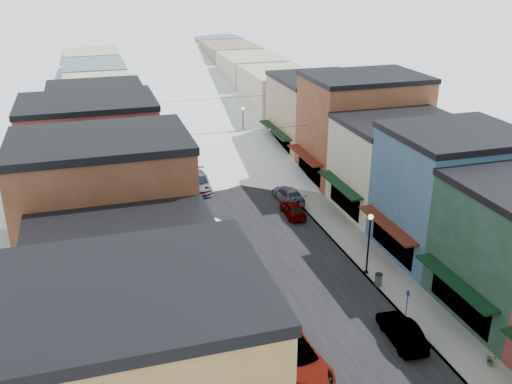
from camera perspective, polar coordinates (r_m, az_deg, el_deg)
road at (r=79.68m, az=-5.88°, el=5.63°), size 10.00×160.00×0.01m
sidewalk_left at (r=78.76m, az=-10.61°, el=5.21°), size 3.20×160.00×0.15m
sidewalk_right at (r=81.09m, az=-1.29°, el=6.09°), size 3.20×160.00×0.15m
curb_left at (r=78.92m, az=-9.50°, el=5.32°), size 0.10×160.00×0.15m
curb_right at (r=80.71m, az=-2.35°, el=6.00°), size 0.10×160.00×0.15m
bldg_l_cream at (r=32.93m, az=-12.62°, el=-11.46°), size 11.30×8.20×9.50m
bldg_l_brick_near at (r=39.20m, az=-14.57°, el=-3.36°), size 12.30×8.20×12.50m
bldg_l_grayblue at (r=47.69m, az=-14.34°, el=-0.92°), size 11.30×9.20×9.00m
bldg_l_brick_far at (r=55.78m, az=-16.02°, el=3.42°), size 13.30×9.20×11.00m
bldg_l_tan at (r=65.50m, az=-15.39°, el=5.80°), size 11.30×11.20×10.00m
bldg_r_blue at (r=48.50m, az=18.96°, el=-0.11°), size 11.30×9.20×10.50m
bldg_r_cream at (r=56.00m, az=14.11°, el=2.61°), size 12.30×9.20×9.00m
bldg_r_brick_far at (r=63.34m, az=10.55°, el=6.38°), size 13.30×9.20×11.50m
bldg_r_tan at (r=71.92m, az=6.18°, el=7.71°), size 11.30×11.20×9.50m
distant_blocks at (r=100.82m, az=-8.59°, el=11.38°), size 34.00×55.00×8.00m
overhead_cables at (r=66.22m, az=-3.95°, el=7.80°), size 16.40×15.04×0.04m
car_white_suv at (r=35.25m, az=3.98°, el=-16.17°), size 3.39×6.45×1.73m
car_silver_sedan at (r=41.92m, az=-0.51°, el=-9.26°), size 2.46×4.96×1.63m
car_dark_hatch at (r=48.89m, az=-3.36°, el=-4.53°), size 1.78×4.41×1.43m
car_silver_wagon at (r=60.57m, az=-5.77°, el=0.98°), size 2.66×5.82×1.65m
car_green_sedan at (r=38.54m, az=14.36°, el=-13.34°), size 1.90×4.65×1.50m
car_gray_suv at (r=54.24m, az=3.72°, el=-1.72°), size 1.79×4.17×1.40m
car_black_sedan at (r=57.52m, az=3.25°, el=-0.24°), size 2.37×5.11×1.44m
car_lane_silver at (r=81.67m, az=-6.90°, el=6.59°), size 2.57×5.00×1.63m
car_lane_white at (r=93.72m, az=-6.39°, el=8.59°), size 2.52×5.10×1.39m
parking_sign at (r=40.62m, az=14.89°, el=-10.43°), size 0.11×0.26×1.97m
trash_can at (r=43.83m, az=12.15°, el=-8.56°), size 0.57×0.57×0.97m
streetlamp_near at (r=44.05m, az=11.24°, el=-4.39°), size 0.41×0.41×4.97m
streetlamp_far at (r=75.27m, az=-1.31°, el=7.21°), size 0.39×0.39×4.71m
planter_near at (r=38.26m, az=22.40°, el=-15.26°), size 0.62×0.54×0.69m
snow_pile_mid at (r=50.58m, az=-4.52°, el=-3.89°), size 2.37×2.66×1.00m
snow_pile_far at (r=51.72m, az=-4.72°, el=-3.25°), size 2.49×2.73×1.05m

